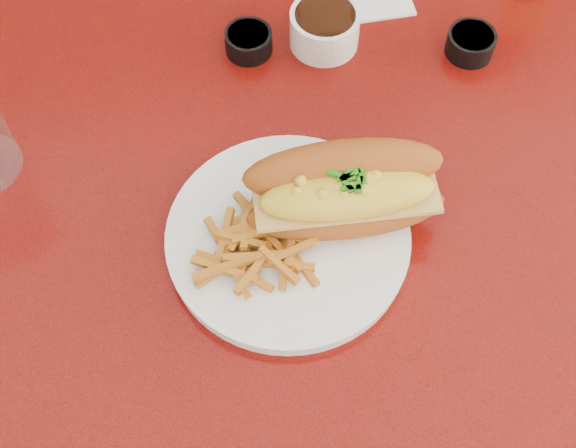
{
  "coord_description": "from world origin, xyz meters",
  "views": [
    {
      "loc": [
        -0.15,
        -0.48,
        1.49
      ],
      "look_at": [
        -0.13,
        -0.08,
        0.81
      ],
      "focal_mm": 50.0,
      "sensor_mm": 36.0,
      "label": 1
    }
  ],
  "objects_px": {
    "dinner_plate": "(288,239)",
    "mac_hoagie": "(345,190)",
    "fork": "(334,202)",
    "gravy_ramekin": "(325,27)",
    "sauce_cup_right": "(471,43)",
    "diner_table": "(389,247)",
    "sauce_cup_left": "(249,41)"
  },
  "relations": [
    {
      "from": "mac_hoagie",
      "to": "fork",
      "type": "xyz_separation_m",
      "value": [
        -0.01,
        0.01,
        -0.04
      ]
    },
    {
      "from": "dinner_plate",
      "to": "gravy_ramekin",
      "type": "distance_m",
      "value": 0.28
    },
    {
      "from": "dinner_plate",
      "to": "mac_hoagie",
      "type": "xyz_separation_m",
      "value": [
        0.06,
        0.03,
        0.05
      ]
    },
    {
      "from": "mac_hoagie",
      "to": "sauce_cup_left",
      "type": "relative_size",
      "value": 2.85
    },
    {
      "from": "fork",
      "to": "mac_hoagie",
      "type": "bearing_deg",
      "value": -167.46
    },
    {
      "from": "mac_hoagie",
      "to": "fork",
      "type": "height_order",
      "value": "mac_hoagie"
    },
    {
      "from": "mac_hoagie",
      "to": "sauce_cup_left",
      "type": "bearing_deg",
      "value": 106.59
    },
    {
      "from": "mac_hoagie",
      "to": "sauce_cup_right",
      "type": "height_order",
      "value": "mac_hoagie"
    },
    {
      "from": "diner_table",
      "to": "sauce_cup_right",
      "type": "xyz_separation_m",
      "value": [
        0.1,
        0.17,
        0.18
      ]
    },
    {
      "from": "fork",
      "to": "gravy_ramekin",
      "type": "relative_size",
      "value": 1.14
    },
    {
      "from": "dinner_plate",
      "to": "mac_hoagie",
      "type": "bearing_deg",
      "value": 24.85
    },
    {
      "from": "dinner_plate",
      "to": "fork",
      "type": "bearing_deg",
      "value": 37.22
    },
    {
      "from": "diner_table",
      "to": "sauce_cup_left",
      "type": "distance_m",
      "value": 0.31
    },
    {
      "from": "fork",
      "to": "sauce_cup_right",
      "type": "height_order",
      "value": "sauce_cup_right"
    },
    {
      "from": "sauce_cup_right",
      "to": "fork",
      "type": "bearing_deg",
      "value": -129.96
    },
    {
      "from": "diner_table",
      "to": "dinner_plate",
      "type": "distance_m",
      "value": 0.23
    },
    {
      "from": "gravy_ramekin",
      "to": "sauce_cup_left",
      "type": "xyz_separation_m",
      "value": [
        -0.09,
        -0.01,
        -0.01
      ]
    },
    {
      "from": "gravy_ramekin",
      "to": "sauce_cup_right",
      "type": "relative_size",
      "value": 1.56
    },
    {
      "from": "dinner_plate",
      "to": "sauce_cup_right",
      "type": "distance_m",
      "value": 0.34
    },
    {
      "from": "dinner_plate",
      "to": "mac_hoagie",
      "type": "height_order",
      "value": "mac_hoagie"
    },
    {
      "from": "diner_table",
      "to": "sauce_cup_left",
      "type": "height_order",
      "value": "sauce_cup_left"
    },
    {
      "from": "dinner_plate",
      "to": "sauce_cup_left",
      "type": "xyz_separation_m",
      "value": [
        -0.03,
        0.27,
        0.01
      ]
    },
    {
      "from": "gravy_ramekin",
      "to": "sauce_cup_right",
      "type": "height_order",
      "value": "gravy_ramekin"
    },
    {
      "from": "mac_hoagie",
      "to": "fork",
      "type": "relative_size",
      "value": 1.69
    },
    {
      "from": "gravy_ramekin",
      "to": "sauce_cup_left",
      "type": "bearing_deg",
      "value": -175.02
    },
    {
      "from": "dinner_plate",
      "to": "sauce_cup_right",
      "type": "relative_size",
      "value": 3.81
    },
    {
      "from": "fork",
      "to": "sauce_cup_right",
      "type": "distance_m",
      "value": 0.28
    },
    {
      "from": "diner_table",
      "to": "sauce_cup_right",
      "type": "relative_size",
      "value": 17.73
    },
    {
      "from": "diner_table",
      "to": "mac_hoagie",
      "type": "distance_m",
      "value": 0.23
    },
    {
      "from": "gravy_ramekin",
      "to": "sauce_cup_left",
      "type": "relative_size",
      "value": 1.48
    },
    {
      "from": "dinner_plate",
      "to": "diner_table",
      "type": "bearing_deg",
      "value": 30.87
    },
    {
      "from": "fork",
      "to": "sauce_cup_left",
      "type": "relative_size",
      "value": 1.69
    }
  ]
}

